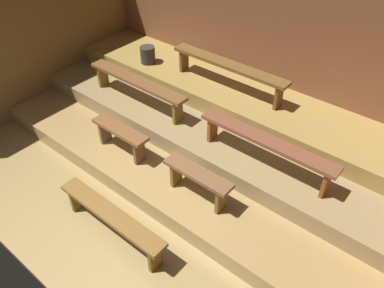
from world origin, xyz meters
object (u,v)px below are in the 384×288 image
at_px(bench_lower_right, 198,178).
at_px(bench_middle_left, 137,83).
at_px(bench_lower_left, 120,134).
at_px(bench_floor_center, 111,217).
at_px(bench_upper_center, 228,67).
at_px(bench_middle_right, 266,143).
at_px(pail_upper, 148,55).

distance_m(bench_lower_right, bench_middle_left, 2.18).
height_order(bench_lower_left, bench_lower_right, same).
distance_m(bench_floor_center, bench_upper_center, 3.01).
relative_size(bench_lower_left, bench_upper_center, 0.47).
distance_m(bench_middle_left, bench_middle_right, 2.47).
relative_size(bench_floor_center, bench_lower_right, 1.72).
relative_size(bench_floor_center, bench_upper_center, 0.82).
height_order(bench_lower_right, pail_upper, pail_upper).
height_order(bench_middle_right, pail_upper, pail_upper).
relative_size(bench_floor_center, pail_upper, 5.66).
relative_size(bench_upper_center, pail_upper, 6.94).
height_order(bench_floor_center, bench_middle_left, bench_middle_left).
bearing_deg(bench_lower_right, bench_middle_left, 156.77).
xyz_separation_m(bench_floor_center, pail_upper, (-1.94, 2.68, 0.61)).
xyz_separation_m(bench_middle_left, bench_middle_right, (2.47, 0.00, 0.00)).
xyz_separation_m(bench_floor_center, bench_middle_right, (1.05, 1.89, 0.55)).
bearing_deg(bench_middle_left, bench_upper_center, 40.87).
bearing_deg(bench_lower_left, bench_upper_center, 70.46).
distance_m(bench_middle_right, pail_upper, 3.08).
bearing_deg(bench_middle_right, bench_upper_center, 143.57).
height_order(bench_upper_center, pail_upper, bench_upper_center).
distance_m(bench_lower_left, pail_upper, 1.95).
height_order(bench_middle_left, bench_middle_right, same).
bearing_deg(bench_upper_center, bench_middle_right, -36.43).
distance_m(bench_lower_left, bench_lower_right, 1.50).
bearing_deg(bench_lower_right, pail_upper, 146.78).
bearing_deg(pail_upper, bench_upper_center, 6.84).
xyz_separation_m(bench_floor_center, bench_lower_left, (-0.94, 1.04, 0.25)).
bearing_deg(bench_middle_left, bench_middle_right, 0.00).
bearing_deg(bench_middle_right, bench_lower_left, -156.77).
height_order(bench_lower_left, bench_middle_right, bench_middle_right).
bearing_deg(bench_lower_left, bench_floor_center, -48.14).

